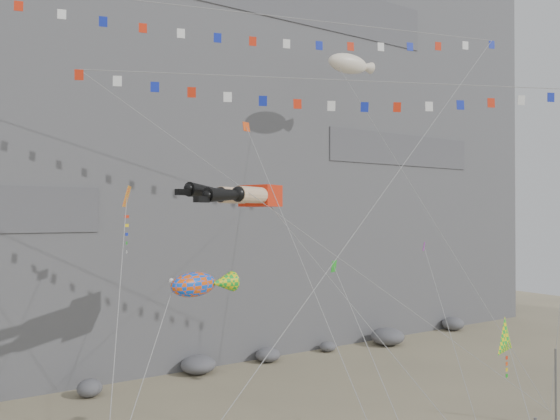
# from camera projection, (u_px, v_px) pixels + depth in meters

# --- Properties ---
(cliff) EXTENTS (80.00, 28.00, 50.00)m
(cliff) POSITION_uv_depth(u_px,v_px,m) (135.00, 78.00, 52.94)
(cliff) COLOR slate
(cliff) RESTS_ON ground
(talus_boulders) EXTENTS (60.00, 3.00, 1.20)m
(talus_boulders) POSITION_uv_depth(u_px,v_px,m) (198.00, 365.00, 40.06)
(talus_boulders) COLOR #5C5D61
(talus_boulders) RESTS_ON ground
(anchor_pole_right) EXTENTS (0.12, 0.12, 4.24)m
(anchor_pole_right) POSITION_uv_depth(u_px,v_px,m) (556.00, 387.00, 30.12)
(anchor_pole_right) COLOR slate
(anchor_pole_right) RESTS_ON ground
(legs_kite) EXTENTS (9.31, 16.03, 19.67)m
(legs_kite) POSITION_uv_depth(u_px,v_px,m) (240.00, 195.00, 30.63)
(legs_kite) COLOR red
(legs_kite) RESTS_ON ground
(flag_banner_upper) EXTENTS (34.98, 18.06, 29.72)m
(flag_banner_upper) POSITION_uv_depth(u_px,v_px,m) (235.00, 12.00, 32.33)
(flag_banner_upper) COLOR red
(flag_banner_upper) RESTS_ON ground
(flag_banner_lower) EXTENTS (26.44, 11.70, 22.73)m
(flag_banner_lower) POSITION_uv_depth(u_px,v_px,m) (348.00, 81.00, 30.52)
(flag_banner_lower) COLOR red
(flag_banner_lower) RESTS_ON ground
(harlequin_kite) EXTENTS (4.33, 8.85, 15.02)m
(harlequin_kite) POSITION_uv_depth(u_px,v_px,m) (127.00, 197.00, 24.04)
(harlequin_kite) COLOR red
(harlequin_kite) RESTS_ON ground
(fish_windsock) EXTENTS (7.50, 4.92, 11.10)m
(fish_windsock) POSITION_uv_depth(u_px,v_px,m) (193.00, 285.00, 21.97)
(fish_windsock) COLOR #E84E0B
(fish_windsock) RESTS_ON ground
(delta_kite) EXTENTS (3.91, 4.65, 7.82)m
(delta_kite) POSITION_uv_depth(u_px,v_px,m) (507.00, 341.00, 24.98)
(delta_kite) COLOR yellow
(delta_kite) RESTS_ON ground
(blimp_windsock) EXTENTS (6.23, 14.67, 27.44)m
(blimp_windsock) POSITION_uv_depth(u_px,v_px,m) (348.00, 64.00, 42.28)
(blimp_windsock) COLOR #F5E4C9
(blimp_windsock) RESTS_ON ground
(small_kite_a) EXTENTS (1.38, 14.24, 21.43)m
(small_kite_a) POSITION_uv_depth(u_px,v_px,m) (248.00, 132.00, 30.27)
(small_kite_a) COLOR #E74813
(small_kite_a) RESTS_ON ground
(small_kite_b) EXTENTS (6.54, 10.04, 14.65)m
(small_kite_b) POSITION_uv_depth(u_px,v_px,m) (425.00, 249.00, 33.36)
(small_kite_b) COLOR purple
(small_kite_b) RESTS_ON ground
(small_kite_c) EXTENTS (2.37, 9.41, 12.73)m
(small_kite_c) POSITION_uv_depth(u_px,v_px,m) (335.00, 269.00, 26.02)
(small_kite_c) COLOR #19A31B
(small_kite_c) RESTS_ON ground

